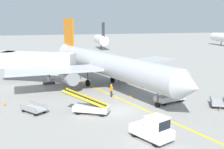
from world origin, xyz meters
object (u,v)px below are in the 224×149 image
(baggage_tug_near_wing, at_px, (157,79))
(safety_cone_wingtip_right, at_px, (195,90))
(safety_cone_tail_area, at_px, (75,83))
(belt_loader_forward_hold, at_px, (90,107))
(belt_loader_aft_hold, at_px, (169,96))
(airliner, at_px, (105,64))
(baggage_cart_loaded, at_px, (33,109))
(jet_bridge, at_px, (30,61))
(baggage_cart_empty_trailing, at_px, (218,102))
(safety_cone_nose_right, at_px, (131,95))
(ground_crew_marshaller, at_px, (111,90))
(safety_cone_wingtip_left, at_px, (119,80))
(pushback_tug, at_px, (153,129))
(safety_cone_nose_left, at_px, (4,104))

(baggage_tug_near_wing, distance_m, safety_cone_wingtip_right, 6.29)
(safety_cone_tail_area, bearing_deg, belt_loader_forward_hold, -90.21)
(belt_loader_forward_hold, distance_m, belt_loader_aft_hold, 10.09)
(airliner, relative_size, baggage_cart_loaded, 10.01)
(jet_bridge, relative_size, baggage_cart_empty_trailing, 3.38)
(airliner, distance_m, belt_loader_aft_hold, 11.84)
(airliner, bearing_deg, safety_cone_nose_right, -73.27)
(ground_crew_marshaller, bearing_deg, safety_cone_tail_area, 113.71)
(belt_loader_forward_hold, relative_size, safety_cone_wingtip_left, 11.37)
(safety_cone_nose_right, distance_m, safety_cone_wingtip_left, 9.42)
(safety_cone_tail_area, bearing_deg, safety_cone_wingtip_left, 1.71)
(belt_loader_aft_hold, distance_m, baggage_cart_loaded, 15.91)
(pushback_tug, xyz_separation_m, baggage_cart_loaded, (-9.89, 9.76, -0.53))
(baggage_cart_loaded, distance_m, safety_cone_nose_right, 12.70)
(baggage_cart_empty_trailing, xyz_separation_m, safety_cone_wingtip_right, (0.97, 6.58, -0.25))
(baggage_cart_loaded, bearing_deg, ground_crew_marshaller, 22.31)
(belt_loader_aft_hold, bearing_deg, safety_cone_nose_left, 169.33)
(baggage_cart_loaded, xyz_separation_m, safety_cone_wingtip_left, (13.22, 12.77, -0.25))
(pushback_tug, xyz_separation_m, baggage_cart_empty_trailing, (10.92, 6.82, -0.53))
(pushback_tug, height_order, safety_cone_nose_right, pushback_tug)
(baggage_cart_loaded, xyz_separation_m, ground_crew_marshaller, (9.75, 4.00, 0.44))
(ground_crew_marshaller, bearing_deg, baggage_cart_loaded, -157.69)
(baggage_tug_near_wing, xyz_separation_m, baggage_cart_loaded, (-18.20, -8.76, -0.46))
(safety_cone_wingtip_right, bearing_deg, jet_bridge, 152.31)
(ground_crew_marshaller, bearing_deg, airliner, 84.76)
(belt_loader_forward_hold, bearing_deg, safety_cone_wingtip_left, 63.45)
(jet_bridge, relative_size, belt_loader_forward_hold, 2.50)
(jet_bridge, distance_m, belt_loader_aft_hold, 22.95)
(baggage_cart_empty_trailing, relative_size, safety_cone_nose_left, 8.39)
(safety_cone_wingtip_left, bearing_deg, safety_cone_wingtip_right, -46.85)
(airliner, bearing_deg, safety_cone_nose_left, -154.66)
(safety_cone_nose_left, bearing_deg, baggage_cart_empty_trailing, -14.74)
(baggage_cart_loaded, bearing_deg, belt_loader_aft_hold, -0.77)
(safety_cone_nose_right, xyz_separation_m, safety_cone_wingtip_right, (9.54, 0.24, 0.00))
(ground_crew_marshaller, distance_m, safety_cone_wingtip_right, 12.06)
(jet_bridge, distance_m, safety_cone_tail_area, 7.98)
(safety_cone_nose_right, bearing_deg, safety_cone_wingtip_right, 1.45)
(airliner, bearing_deg, baggage_cart_empty_trailing, -50.63)
(pushback_tug, bearing_deg, safety_cone_wingtip_right, 48.41)
(safety_cone_nose_right, bearing_deg, pushback_tug, -100.12)
(safety_cone_nose_left, bearing_deg, belt_loader_aft_hold, -10.67)
(belt_loader_aft_hold, bearing_deg, airliner, 119.10)
(safety_cone_nose_left, distance_m, safety_cone_wingtip_right, 25.14)
(safety_cone_nose_right, xyz_separation_m, safety_cone_wingtip_left, (0.98, 9.37, 0.00))
(belt_loader_forward_hold, xyz_separation_m, safety_cone_tail_area, (0.05, 14.35, -0.56))
(belt_loader_aft_hold, height_order, safety_cone_nose_right, belt_loader_aft_hold)
(belt_loader_aft_hold, xyz_separation_m, ground_crew_marshaller, (-6.16, 4.21, 0.13))
(pushback_tug, height_order, safety_cone_wingtip_left, pushback_tug)
(belt_loader_forward_hold, relative_size, safety_cone_tail_area, 11.37)
(safety_cone_wingtip_left, bearing_deg, ground_crew_marshaller, -111.60)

